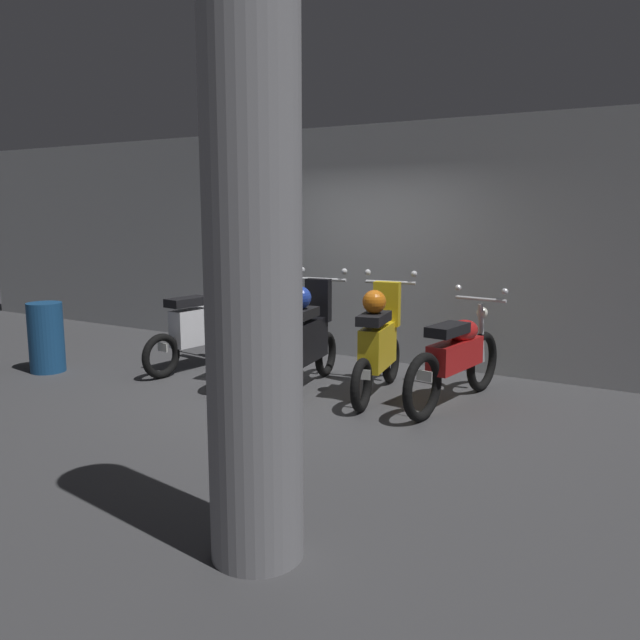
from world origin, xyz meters
The scene contains 9 objects.
ground_plane centered at (0.00, 0.00, 0.00)m, with size 80.00×80.00×0.00m, color #424244.
back_wall centered at (0.00, 1.95, 1.50)m, with size 16.00×0.30×2.99m, color #9EA0A3.
motorbike_slot_0 centered at (-1.60, 0.26, 0.53)m, with size 0.59×1.68×1.29m.
motorbike_slot_1 centered at (-0.81, 0.21, 0.53)m, with size 0.58×1.67×1.29m.
motorbike_slot_2 centered at (0.00, 0.19, 0.57)m, with size 0.58×1.67×1.29m.
motorbike_slot_3 centered at (0.80, 0.31, 0.57)m, with size 0.58×1.67×1.29m.
motorbike_slot_4 centered at (1.60, 0.43, 0.49)m, with size 0.59×1.95×1.15m.
support_pillar centered at (1.63, -2.96, 1.50)m, with size 0.53×0.53×2.99m, color gray.
trash_bin centered at (-3.09, -0.82, 0.42)m, with size 0.41×0.41×0.84m, color navy.
Camera 1 is at (3.71, -5.73, 1.95)m, focal length 36.65 mm.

